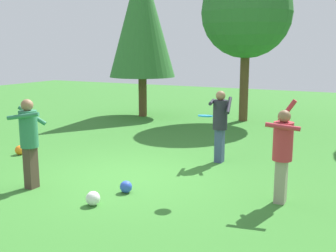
# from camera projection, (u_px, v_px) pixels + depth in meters

# --- Properties ---
(ground_plane) EXTENTS (40.00, 40.00, 0.00)m
(ground_plane) POSITION_uv_depth(u_px,v_px,m) (128.00, 177.00, 8.78)
(ground_plane) COLOR #387A2D
(person_thrower) EXTENTS (0.58, 0.53, 1.82)m
(person_thrower) POSITION_uv_depth(u_px,v_px,m) (283.00, 148.00, 7.14)
(person_thrower) COLOR gray
(person_thrower) RESTS_ON ground_plane
(person_catcher) EXTENTS (0.72, 0.66, 1.74)m
(person_catcher) POSITION_uv_depth(u_px,v_px,m) (29.00, 136.00, 7.90)
(person_catcher) COLOR #4C382D
(person_catcher) RESTS_ON ground_plane
(person_bystander) EXTENTS (0.59, 0.66, 1.71)m
(person_bystander) POSITION_uv_depth(u_px,v_px,m) (220.00, 120.00, 9.74)
(person_bystander) COLOR #38476B
(person_bystander) RESTS_ON ground_plane
(frisbee) EXTENTS (0.30, 0.30, 0.05)m
(frisbee) POSITION_uv_depth(u_px,v_px,m) (205.00, 116.00, 7.52)
(frisbee) COLOR #2393D1
(ball_orange) EXTENTS (0.24, 0.24, 0.24)m
(ball_orange) POSITION_uv_depth(u_px,v_px,m) (20.00, 150.00, 10.58)
(ball_orange) COLOR orange
(ball_orange) RESTS_ON ground_plane
(ball_blue) EXTENTS (0.23, 0.23, 0.23)m
(ball_blue) POSITION_uv_depth(u_px,v_px,m) (126.00, 187.00, 7.80)
(ball_blue) COLOR blue
(ball_blue) RESTS_ON ground_plane
(ball_white) EXTENTS (0.25, 0.25, 0.25)m
(ball_white) POSITION_uv_depth(u_px,v_px,m) (93.00, 198.00, 7.17)
(ball_white) COLOR white
(ball_white) RESTS_ON ground_plane
(tree_left) EXTENTS (2.57, 2.57, 6.14)m
(tree_left) POSITION_uv_depth(u_px,v_px,m) (142.00, 18.00, 15.92)
(tree_left) COLOR brown
(tree_left) RESTS_ON ground_plane
(tree_center) EXTENTS (3.26, 3.26, 5.57)m
(tree_center) POSITION_uv_depth(u_px,v_px,m) (247.00, 13.00, 14.82)
(tree_center) COLOR brown
(tree_center) RESTS_ON ground_plane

